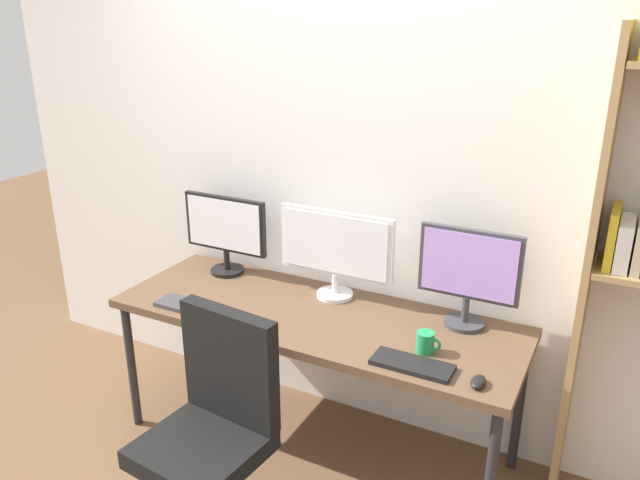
% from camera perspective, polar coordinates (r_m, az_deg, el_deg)
% --- Properties ---
extents(wall_back, '(4.34, 0.10, 2.60)m').
position_cam_1_polar(wall_back, '(3.08, 3.21, 5.81)').
color(wall_back, silver).
rests_on(wall_back, ground_plane).
extents(desk, '(1.94, 0.68, 0.74)m').
position_cam_1_polar(desk, '(2.95, -0.45, -7.69)').
color(desk, brown).
rests_on(desk, ground_plane).
extents(office_chair, '(0.52, 0.52, 0.99)m').
position_cam_1_polar(office_chair, '(2.66, -9.82, -18.87)').
color(office_chair, '#2D2D33').
rests_on(office_chair, ground_plane).
extents(monitor_left, '(0.49, 0.18, 0.42)m').
position_cam_1_polar(monitor_left, '(3.31, -8.69, 0.93)').
color(monitor_left, black).
rests_on(monitor_left, desk).
extents(monitor_center, '(0.59, 0.18, 0.44)m').
position_cam_1_polar(monitor_center, '(2.99, 1.44, -0.80)').
color(monitor_center, silver).
rests_on(monitor_center, desk).
extents(monitor_right, '(0.45, 0.18, 0.45)m').
position_cam_1_polar(monitor_right, '(2.79, 13.51, -2.88)').
color(monitor_right, '#38383D').
rests_on(monitor_right, desk).
extents(keyboard_left, '(0.33, 0.13, 0.02)m').
position_cam_1_polar(keyboard_left, '(3.03, -11.98, -5.96)').
color(keyboard_left, '#38383D').
rests_on(keyboard_left, desk).
extents(keyboard_right, '(0.33, 0.13, 0.02)m').
position_cam_1_polar(keyboard_right, '(2.54, 8.47, -11.25)').
color(keyboard_right, black).
rests_on(keyboard_right, desk).
extents(mouse_left_side, '(0.06, 0.10, 0.03)m').
position_cam_1_polar(mouse_left_side, '(2.47, 14.33, -12.51)').
color(mouse_left_side, black).
rests_on(mouse_left_side, desk).
extents(mouse_right_side, '(0.06, 0.10, 0.03)m').
position_cam_1_polar(mouse_right_side, '(2.84, -7.36, -7.42)').
color(mouse_right_side, silver).
rests_on(mouse_right_side, desk).
extents(coffee_mug, '(0.11, 0.08, 0.09)m').
position_cam_1_polar(coffee_mug, '(2.63, 9.70, -9.25)').
color(coffee_mug, '#1E8C4C').
rests_on(coffee_mug, desk).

